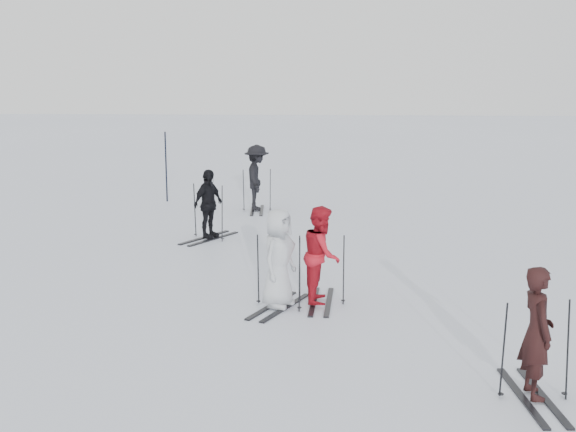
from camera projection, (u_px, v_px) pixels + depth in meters
The scene contains 12 objects.
ground at pixel (284, 280), 13.20m from camera, with size 120.00×120.00×0.00m, color silver.
skier_near_dark at pixel (537, 335), 8.19m from camera, with size 0.56×0.37×1.53m, color black.
skier_red at pixel (322, 256), 11.72m from camera, with size 0.77×0.60×1.58m, color #B01321.
skier_grey at pixel (278, 260), 11.47m from camera, with size 0.77×0.50×1.58m, color #AEB3B8.
skier_uphill_left at pixel (208, 205), 16.42m from camera, with size 0.92×0.38×1.57m, color black.
skier_uphill_far at pixel (257, 179), 19.89m from camera, with size 1.17×0.67×1.81m, color black.
skis_near_dark at pixel (536, 348), 8.22m from camera, with size 0.87×1.65×1.21m, color black, non-canonical shape.
skis_red at pixel (322, 268), 11.75m from camera, with size 0.85×1.61×1.17m, color black, non-canonical shape.
skis_grey at pixel (278, 271), 11.51m from camera, with size 0.88×1.67×1.22m, color black, non-canonical shape.
skis_uphill_left at pixel (208, 211), 16.45m from camera, with size 0.95×1.79×1.31m, color black, non-canonical shape.
skis_uphill_far at pixel (257, 189), 19.94m from camera, with size 0.87×1.65×1.21m, color black, non-canonical shape.
piste_marker at pixel (166, 167), 21.41m from camera, with size 0.05×0.05×2.08m, color black.
Camera 1 is at (0.99, -12.70, 3.63)m, focal length 45.00 mm.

